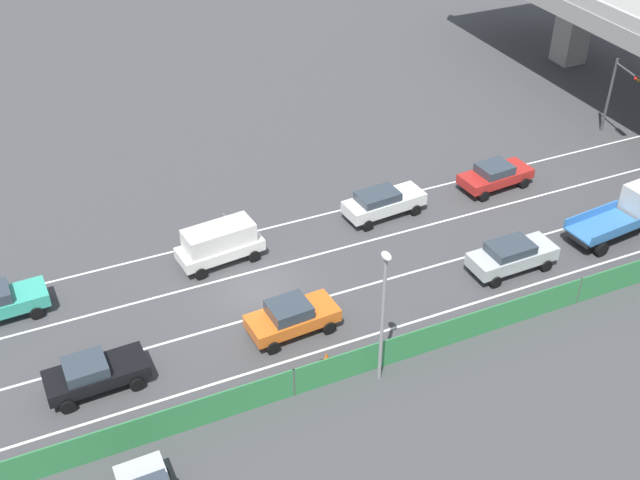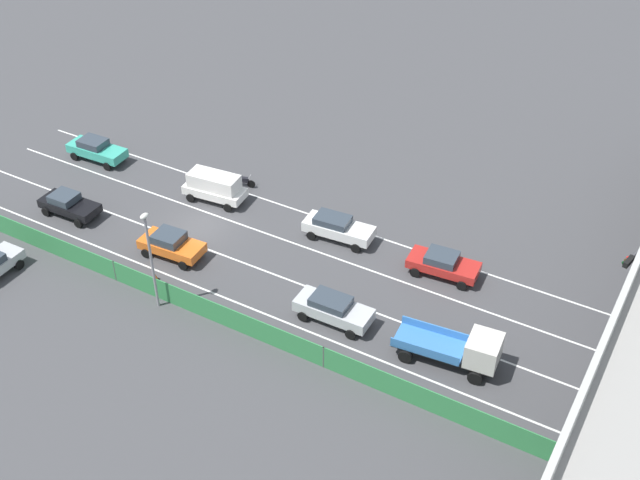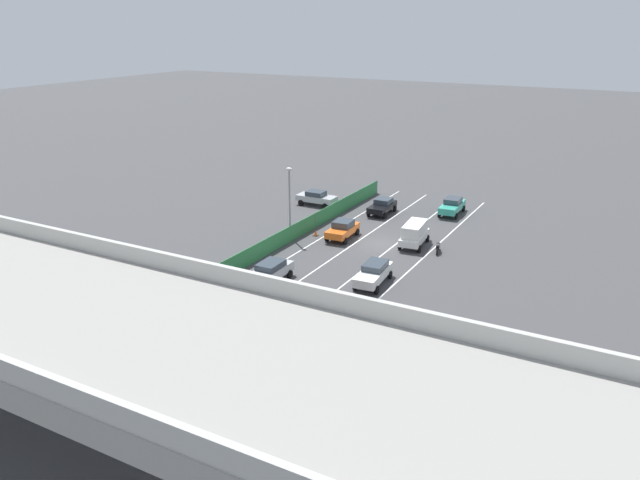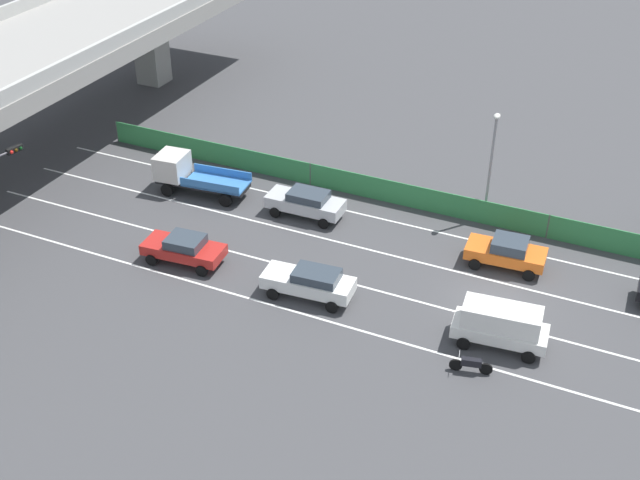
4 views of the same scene
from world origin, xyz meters
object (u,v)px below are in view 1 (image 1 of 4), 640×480
(street_lamp, at_px, (383,305))
(traffic_cone, at_px, (326,358))
(car_hatchback_white, at_px, (383,202))
(car_sedan_silver, at_px, (512,255))
(flatbed_truck_blue, at_px, (631,211))
(car_sedan_black, at_px, (94,373))
(traffic_light, at_px, (622,87))
(motorcycle, at_px, (218,226))
(car_taxi_orange, at_px, (292,316))
(car_sedan_red, at_px, (495,175))
(car_van_white, at_px, (219,242))

(street_lamp, bearing_deg, traffic_cone, -136.21)
(car_hatchback_white, relative_size, car_sedan_silver, 1.04)
(car_sedan_silver, height_order, traffic_cone, car_sedan_silver)
(flatbed_truck_blue, distance_m, street_lamp, 18.44)
(car_sedan_black, height_order, car_sedan_silver, car_sedan_silver)
(car_sedan_black, relative_size, traffic_light, 0.84)
(flatbed_truck_blue, relative_size, motorcycle, 3.10)
(flatbed_truck_blue, bearing_deg, car_sedan_silver, -87.50)
(car_taxi_orange, height_order, flatbed_truck_blue, flatbed_truck_blue)
(street_lamp, bearing_deg, motorcycle, -167.38)
(car_taxi_orange, height_order, car_sedan_red, car_taxi_orange)
(car_sedan_black, bearing_deg, car_sedan_red, 105.27)
(car_hatchback_white, bearing_deg, car_taxi_orange, -50.46)
(car_sedan_black, relative_size, traffic_cone, 7.27)
(flatbed_truck_blue, height_order, street_lamp, street_lamp)
(car_sedan_red, bearing_deg, car_hatchback_white, -90.09)
(car_sedan_silver, xyz_separation_m, traffic_cone, (2.32, -11.40, -0.65))
(car_sedan_silver, height_order, street_lamp, street_lamp)
(car_sedan_red, xyz_separation_m, flatbed_truck_blue, (6.75, 4.10, 0.35))
(car_taxi_orange, xyz_separation_m, flatbed_truck_blue, (-0.15, 19.99, 0.31))
(flatbed_truck_blue, bearing_deg, traffic_light, 143.44)
(car_taxi_orange, height_order, motorcycle, car_taxi_orange)
(motorcycle, xyz_separation_m, traffic_light, (0.05, 27.18, 3.19))
(car_taxi_orange, distance_m, traffic_light, 28.13)
(car_sedan_black, distance_m, flatbed_truck_blue, 28.97)
(car_hatchback_white, relative_size, car_sedan_red, 1.05)
(car_sedan_black, relative_size, car_sedan_red, 0.95)
(car_hatchback_white, distance_m, car_sedan_silver, 7.99)
(motorcycle, bearing_deg, car_sedan_red, 82.72)
(car_sedan_black, bearing_deg, traffic_light, 104.00)
(car_sedan_silver, relative_size, traffic_cone, 7.81)
(car_sedan_black, distance_m, car_sedan_silver, 21.00)
(traffic_light, bearing_deg, traffic_cone, -66.10)
(motorcycle, distance_m, street_lamp, 14.11)
(car_hatchback_white, bearing_deg, car_sedan_red, 89.91)
(car_taxi_orange, relative_size, car_van_white, 0.94)
(car_sedan_red, distance_m, motorcycle, 16.69)
(car_sedan_silver, bearing_deg, car_van_white, -116.89)
(traffic_light, relative_size, street_lamp, 0.76)
(motorcycle, bearing_deg, street_lamp, 12.62)
(motorcycle, relative_size, traffic_light, 0.38)
(traffic_cone, bearing_deg, street_lamp, 43.79)
(flatbed_truck_blue, xyz_separation_m, traffic_cone, (2.67, -19.37, -0.95))
(flatbed_truck_blue, bearing_deg, car_sedan_black, -89.92)
(car_hatchback_white, height_order, car_sedan_silver, car_sedan_silver)
(car_sedan_red, distance_m, street_lamp, 17.89)
(car_van_white, relative_size, motorcycle, 2.37)
(car_hatchback_white, height_order, street_lamp, street_lamp)
(car_taxi_orange, distance_m, car_sedan_red, 17.32)
(flatbed_truck_blue, height_order, traffic_light, traffic_light)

